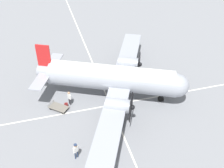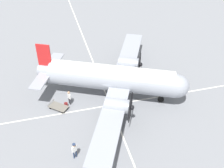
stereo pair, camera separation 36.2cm
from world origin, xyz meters
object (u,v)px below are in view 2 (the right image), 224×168
(airliner_main, at_px, (116,78))
(passenger_boarding, at_px, (69,96))
(baggage_cart, at_px, (58,107))
(crew_foreground, at_px, (74,149))
(suitcase_near_door, at_px, (66,104))

(airliner_main, xyz_separation_m, passenger_boarding, (5.26, -0.04, -1.49))
(baggage_cart, bearing_deg, passenger_boarding, 61.43)
(airliner_main, height_order, crew_foreground, airliner_main)
(crew_foreground, distance_m, baggage_cart, 7.08)
(airliner_main, relative_size, suitcase_near_door, 40.08)
(crew_foreground, height_order, suitcase_near_door, crew_foreground)
(airliner_main, distance_m, suitcase_near_door, 6.16)
(crew_foreground, bearing_deg, baggage_cart, 66.76)
(crew_foreground, height_order, baggage_cart, crew_foreground)
(crew_foreground, height_order, passenger_boarding, crew_foreground)
(crew_foreground, xyz_separation_m, suitcase_near_door, (-0.10, -7.19, -0.83))
(airliner_main, bearing_deg, passenger_boarding, -154.78)
(airliner_main, height_order, suitcase_near_door, airliner_main)
(airliner_main, distance_m, passenger_boarding, 5.46)
(crew_foreground, relative_size, suitcase_near_door, 3.15)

